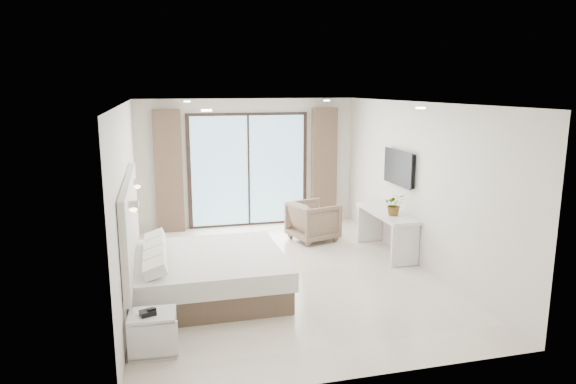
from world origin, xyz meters
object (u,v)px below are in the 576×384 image
object	(u,v)px
bed	(207,274)
console_desk	(386,223)
armchair	(313,219)
nightstand	(153,333)

from	to	relation	value
bed	console_desk	bearing A→B (deg)	18.57
console_desk	armchair	distance (m)	1.51
bed	armchair	world-z (taller)	armchair
console_desk	nightstand	bearing A→B (deg)	-147.05
bed	armchair	bearing A→B (deg)	44.22
bed	console_desk	size ratio (longest dim) A/B	1.31
nightstand	armchair	size ratio (longest dim) A/B	0.65
armchair	nightstand	bearing A→B (deg)	124.44
bed	console_desk	distance (m)	3.48
nightstand	console_desk	size ratio (longest dim) A/B	0.33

